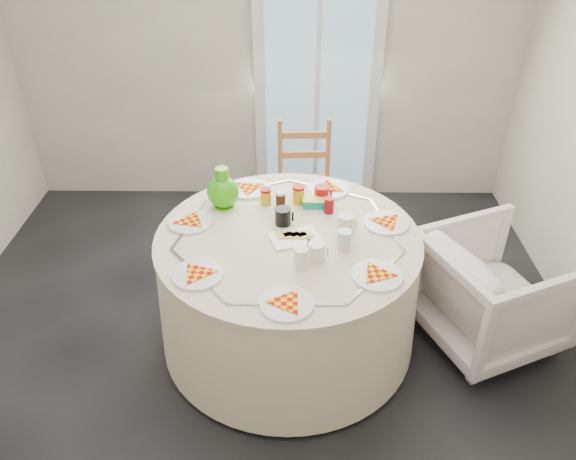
{
  "coord_description": "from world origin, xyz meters",
  "views": [
    {
      "loc": [
        0.21,
        -2.39,
        2.5
      ],
      "look_at": [
        0.19,
        0.17,
        0.8
      ],
      "focal_mm": 35.0,
      "sensor_mm": 36.0,
      "label": 1
    }
  ],
  "objects_px": {
    "table": "(288,290)",
    "wooden_chair": "(305,186)",
    "armchair": "(494,286)",
    "green_pitcher": "(223,190)"
  },
  "relations": [
    {
      "from": "table",
      "to": "wooden_chair",
      "type": "distance_m",
      "value": 1.1
    },
    {
      "from": "table",
      "to": "armchair",
      "type": "relative_size",
      "value": 1.98
    },
    {
      "from": "wooden_chair",
      "to": "armchair",
      "type": "xyz_separation_m",
      "value": [
        1.11,
        -1.05,
        -0.08
      ]
    },
    {
      "from": "armchair",
      "to": "wooden_chair",
      "type": "bearing_deg",
      "value": 23.14
    },
    {
      "from": "wooden_chair",
      "to": "armchair",
      "type": "bearing_deg",
      "value": -46.31
    },
    {
      "from": "table",
      "to": "armchair",
      "type": "xyz_separation_m",
      "value": [
        1.22,
        0.04,
        0.02
      ]
    },
    {
      "from": "armchair",
      "to": "green_pitcher",
      "type": "distance_m",
      "value": 1.7
    },
    {
      "from": "table",
      "to": "armchair",
      "type": "height_order",
      "value": "armchair"
    },
    {
      "from": "armchair",
      "to": "green_pitcher",
      "type": "height_order",
      "value": "green_pitcher"
    },
    {
      "from": "wooden_chair",
      "to": "armchair",
      "type": "relative_size",
      "value": 1.22
    }
  ]
}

